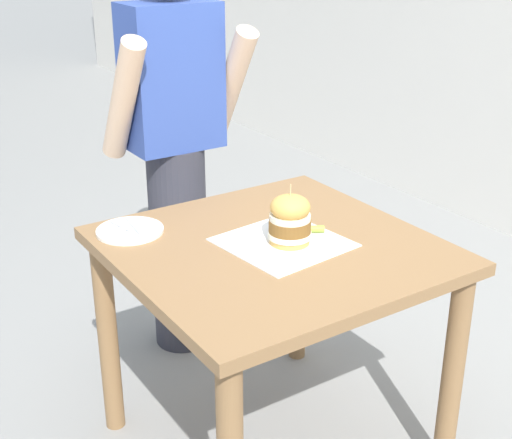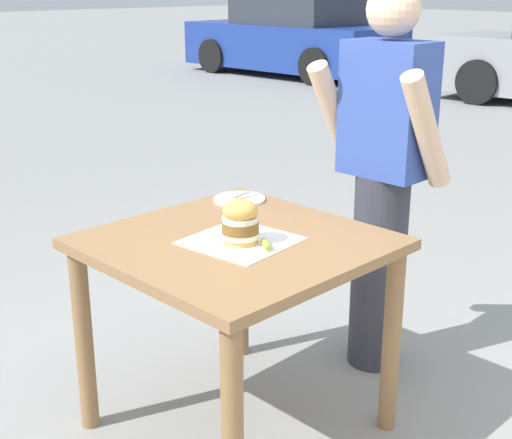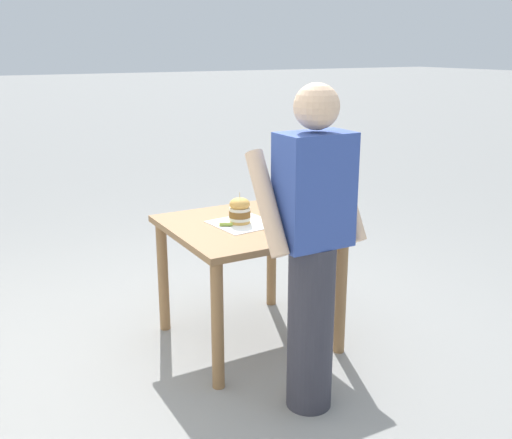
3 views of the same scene
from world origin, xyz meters
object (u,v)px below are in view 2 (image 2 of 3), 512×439
at_px(pickle_spear, 267,245).
at_px(diner_across_table, 383,178).
at_px(patio_table, 237,273).
at_px(sandwich, 240,221).
at_px(parked_car_far_end, 293,36).
at_px(side_plate_with_forks, 239,199).

bearing_deg(pickle_spear, diner_across_table, 95.96).
relative_size(patio_table, sandwich, 4.90).
height_order(patio_table, parked_car_far_end, parked_car_far_end).
bearing_deg(side_plate_with_forks, diner_across_table, 48.52).
distance_m(pickle_spear, side_plate_with_forks, 0.59).
xyz_separation_m(side_plate_with_forks, parked_car_far_end, (-7.16, 8.17, -0.08)).
bearing_deg(side_plate_with_forks, pickle_spear, -33.94).
bearing_deg(pickle_spear, sandwich, -165.09).
distance_m(side_plate_with_forks, diner_across_table, 0.62).
bearing_deg(sandwich, side_plate_with_forks, 136.90).
bearing_deg(sandwich, parked_car_far_end, 131.48).
xyz_separation_m(patio_table, diner_across_table, (0.07, 0.80, 0.22)).
relative_size(patio_table, side_plate_with_forks, 4.35).
bearing_deg(pickle_spear, parked_car_far_end, 131.98).
height_order(sandwich, side_plate_with_forks, sandwich).
distance_m(patio_table, diner_across_table, 0.83).
distance_m(sandwich, parked_car_far_end, 11.39).
relative_size(patio_table, pickle_spear, 12.17).
xyz_separation_m(patio_table, sandwich, (0.05, -0.02, 0.22)).
bearing_deg(patio_table, pickle_spear, 1.85).
bearing_deg(sandwich, diner_across_table, 88.28).
relative_size(patio_table, parked_car_far_end, 0.23).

